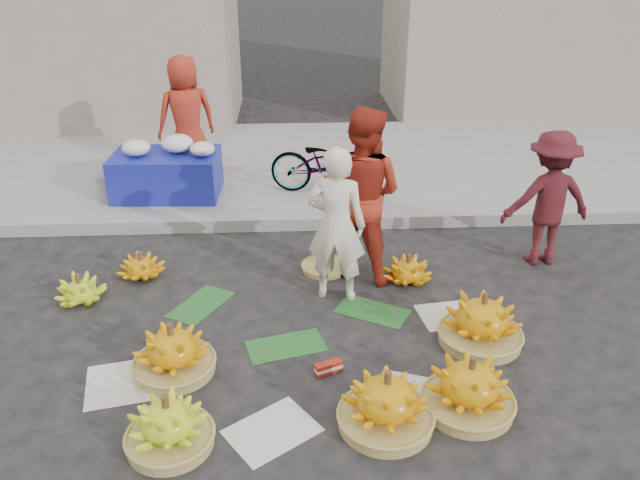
{
  "coord_description": "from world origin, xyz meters",
  "views": [
    {
      "loc": [
        -0.04,
        -4.55,
        3.14
      ],
      "look_at": [
        0.22,
        0.4,
        0.7
      ],
      "focal_mm": 35.0,
      "sensor_mm": 36.0,
      "label": 1
    }
  ],
  "objects_px": {
    "banana_bunch_0": "(173,351)",
    "vendor_cream": "(336,225)",
    "banana_bunch_4": "(482,321)",
    "bicycle": "(331,163)",
    "flower_table": "(167,171)"
  },
  "relations": [
    {
      "from": "banana_bunch_0",
      "to": "vendor_cream",
      "type": "height_order",
      "value": "vendor_cream"
    },
    {
      "from": "banana_bunch_4",
      "to": "bicycle",
      "type": "bearing_deg",
      "value": 108.75
    },
    {
      "from": "banana_bunch_0",
      "to": "bicycle",
      "type": "relative_size",
      "value": 0.46
    },
    {
      "from": "banana_bunch_4",
      "to": "bicycle",
      "type": "relative_size",
      "value": 0.5
    },
    {
      "from": "bicycle",
      "to": "banana_bunch_0",
      "type": "bearing_deg",
      "value": 170.79
    },
    {
      "from": "banana_bunch_4",
      "to": "flower_table",
      "type": "relative_size",
      "value": 0.58
    },
    {
      "from": "banana_bunch_0",
      "to": "flower_table",
      "type": "height_order",
      "value": "flower_table"
    },
    {
      "from": "banana_bunch_4",
      "to": "vendor_cream",
      "type": "bearing_deg",
      "value": 145.51
    },
    {
      "from": "banana_bunch_0",
      "to": "vendor_cream",
      "type": "bearing_deg",
      "value": 38.44
    },
    {
      "from": "banana_bunch_4",
      "to": "vendor_cream",
      "type": "distance_m",
      "value": 1.53
    },
    {
      "from": "vendor_cream",
      "to": "flower_table",
      "type": "distance_m",
      "value": 3.13
    },
    {
      "from": "flower_table",
      "to": "bicycle",
      "type": "distance_m",
      "value": 2.08
    },
    {
      "from": "banana_bunch_4",
      "to": "bicycle",
      "type": "xyz_separation_m",
      "value": [
        -1.07,
        3.16,
        0.32
      ]
    },
    {
      "from": "vendor_cream",
      "to": "flower_table",
      "type": "relative_size",
      "value": 1.12
    },
    {
      "from": "banana_bunch_4",
      "to": "flower_table",
      "type": "bearing_deg",
      "value": 134.26
    }
  ]
}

